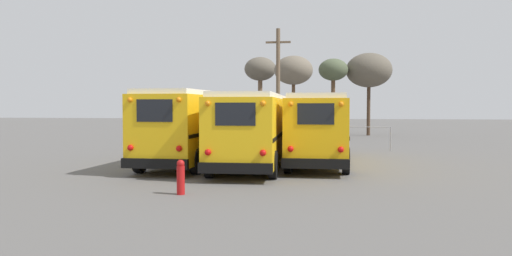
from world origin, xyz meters
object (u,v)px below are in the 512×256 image
(bare_tree_2, at_px, (369,71))
(fire_hydrant, at_px, (181,177))
(school_bus_2, at_px, (319,126))
(utility_pole, at_px, (278,84))
(bare_tree_3, at_px, (260,71))
(school_bus_0, at_px, (194,125))
(bare_tree_1, at_px, (294,71))
(school_bus_1, at_px, (253,127))
(bare_tree_0, at_px, (333,71))

(bare_tree_2, bearing_deg, fire_hydrant, -104.27)
(school_bus_2, relative_size, fire_hydrant, 10.00)
(utility_pole, height_order, bare_tree_3, utility_pole)
(school_bus_0, height_order, bare_tree_3, bare_tree_3)
(school_bus_0, relative_size, bare_tree_1, 1.44)
(school_bus_1, xyz_separation_m, fire_hydrant, (-1.11, -7.13, -1.18))
(bare_tree_3, height_order, fire_hydrant, bare_tree_3)
(school_bus_1, xyz_separation_m, bare_tree_3, (-2.94, 24.03, 4.15))
(bare_tree_3, xyz_separation_m, fire_hydrant, (1.82, -31.16, -5.33))
(school_bus_2, relative_size, bare_tree_3, 1.46)
(bare_tree_0, height_order, bare_tree_2, bare_tree_2)
(school_bus_1, height_order, fire_hydrant, school_bus_1)
(school_bus_2, height_order, bare_tree_3, bare_tree_3)
(school_bus_2, distance_m, bare_tree_2, 22.90)
(school_bus_2, height_order, utility_pole, utility_pole)
(school_bus_2, xyz_separation_m, bare_tree_3, (-5.74, 22.25, 4.15))
(school_bus_2, relative_size, bare_tree_0, 1.53)
(bare_tree_0, distance_m, fire_hydrant, 30.62)
(bare_tree_1, xyz_separation_m, bare_tree_3, (-3.35, 4.53, 0.37))
(bare_tree_0, distance_m, bare_tree_1, 4.54)
(school_bus_1, xyz_separation_m, school_bus_2, (2.80, 1.78, -0.01))
(bare_tree_1, height_order, fire_hydrant, bare_tree_1)
(bare_tree_3, bearing_deg, school_bus_1, -83.03)
(school_bus_1, xyz_separation_m, bare_tree_2, (6.80, 23.97, 4.05))
(bare_tree_1, bearing_deg, bare_tree_2, 34.99)
(school_bus_1, bearing_deg, school_bus_2, 32.45)
(bare_tree_1, bearing_deg, bare_tree_3, 126.52)
(bare_tree_1, xyz_separation_m, bare_tree_2, (6.38, 4.46, 0.27))
(school_bus_1, height_order, bare_tree_1, bare_tree_1)
(utility_pole, bearing_deg, bare_tree_0, 63.58)
(school_bus_1, distance_m, bare_tree_3, 24.56)
(bare_tree_0, distance_m, bare_tree_2, 3.39)
(bare_tree_1, bearing_deg, school_bus_1, -91.23)
(school_bus_0, height_order, bare_tree_1, bare_tree_1)
(school_bus_0, distance_m, school_bus_2, 5.73)
(school_bus_0, distance_m, bare_tree_3, 23.78)
(school_bus_1, relative_size, fire_hydrant, 9.83)
(bare_tree_2, relative_size, bare_tree_3, 1.03)
(utility_pole, height_order, bare_tree_0, utility_pole)
(bare_tree_0, height_order, bare_tree_1, bare_tree_0)
(bare_tree_3, bearing_deg, bare_tree_0, -11.55)
(school_bus_0, height_order, school_bus_1, school_bus_0)
(utility_pole, relative_size, bare_tree_2, 1.12)
(school_bus_2, bearing_deg, school_bus_0, -168.12)
(bare_tree_2, bearing_deg, bare_tree_3, 179.62)
(utility_pole, bearing_deg, fire_hydrant, -91.98)
(bare_tree_3, bearing_deg, school_bus_0, -89.68)
(school_bus_1, bearing_deg, bare_tree_1, 88.77)
(bare_tree_0, xyz_separation_m, bare_tree_1, (-3.24, -3.18, -0.14))
(utility_pole, xyz_separation_m, bare_tree_3, (-2.58, 9.44, 1.61))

